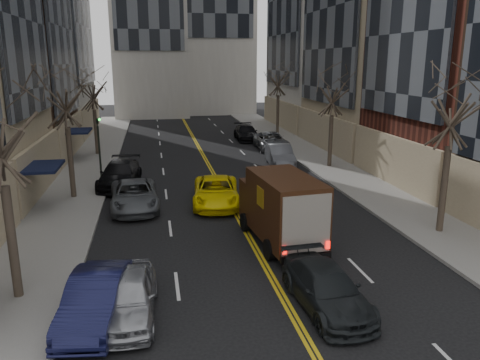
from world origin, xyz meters
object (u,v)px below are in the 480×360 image
object	(u,v)px
pedestrian	(247,198)
ups_truck	(281,209)
observer_sedan	(326,288)
taxi	(216,192)

from	to	relation	value
pedestrian	ups_truck	bearing A→B (deg)	-177.26
observer_sedan	taxi	bearing A→B (deg)	96.04
observer_sedan	pedestrian	bearing A→B (deg)	90.35
taxi	ups_truck	bearing A→B (deg)	-65.07
ups_truck	observer_sedan	distance (m)	5.70
ups_truck	taxi	xyz separation A→B (m)	(-2.00, 6.17, -0.84)
ups_truck	taxi	size ratio (longest dim) A/B	1.11
taxi	pedestrian	xyz separation A→B (m)	(1.33, -2.12, 0.20)
pedestrian	observer_sedan	bearing A→B (deg)	177.33
ups_truck	pedestrian	size ratio (longest dim) A/B	3.14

